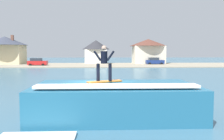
# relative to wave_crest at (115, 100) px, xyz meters

# --- Properties ---
(ground_plane) EXTENTS (260.00, 260.00, 0.00)m
(ground_plane) POSITION_rel_wave_crest_xyz_m (-0.86, -0.28, -0.85)
(ground_plane) COLOR #3B657B
(wave_crest) EXTENTS (8.10, 4.46, 1.81)m
(wave_crest) POSITION_rel_wave_crest_xyz_m (0.00, 0.00, 0.00)
(wave_crest) COLOR #246687
(wave_crest) RESTS_ON ground_plane
(surfboard) EXTENTS (1.75, 1.13, 0.06)m
(surfboard) POSITION_rel_wave_crest_xyz_m (-0.55, -0.43, 0.99)
(surfboard) COLOR orange
(surfboard) RESTS_ON wave_crest
(surfer) EXTENTS (1.02, 0.32, 1.71)m
(surfer) POSITION_rel_wave_crest_xyz_m (-0.57, -0.51, 1.97)
(surfer) COLOR black
(surfer) RESTS_ON surfboard
(shoreline_bank) EXTENTS (120.00, 19.04, 0.18)m
(shoreline_bank) POSITION_rel_wave_crest_xyz_m (-0.86, 46.29, -0.76)
(shoreline_bank) COLOR gray
(shoreline_bank) RESTS_ON ground_plane
(car_near_shore) EXTENTS (4.37, 2.17, 1.86)m
(car_near_shore) POSITION_rel_wave_crest_xyz_m (-15.79, 43.85, 0.09)
(car_near_shore) COLOR red
(car_near_shore) RESTS_ON ground_plane
(car_far_shore) EXTENTS (4.59, 2.04, 1.86)m
(car_far_shore) POSITION_rel_wave_crest_xyz_m (12.55, 48.07, 0.09)
(car_far_shore) COLOR navy
(car_far_shore) RESTS_ON ground_plane
(house_with_chimney) EXTENTS (11.42, 11.42, 7.56)m
(house_with_chimney) POSITION_rel_wave_crest_xyz_m (-25.85, 50.73, 3.50)
(house_with_chimney) COLOR beige
(house_with_chimney) RESTS_ON ground_plane
(house_gabled_white) EXTENTS (10.10, 10.10, 6.80)m
(house_gabled_white) POSITION_rel_wave_crest_xyz_m (11.78, 52.75, 2.99)
(house_gabled_white) COLOR beige
(house_gabled_white) RESTS_ON ground_plane
(house_small_cottage) EXTENTS (7.57, 7.57, 6.53)m
(house_small_cottage) POSITION_rel_wave_crest_xyz_m (-2.48, 53.87, 2.80)
(house_small_cottage) COLOR silver
(house_small_cottage) RESTS_ON ground_plane
(whitewater_patch) EXTENTS (2.90, 1.51, 0.10)m
(whitewater_patch) POSITION_rel_wave_crest_xyz_m (-3.13, -3.31, -0.80)
(whitewater_patch) COLOR white
(whitewater_patch) RESTS_ON ground_plane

